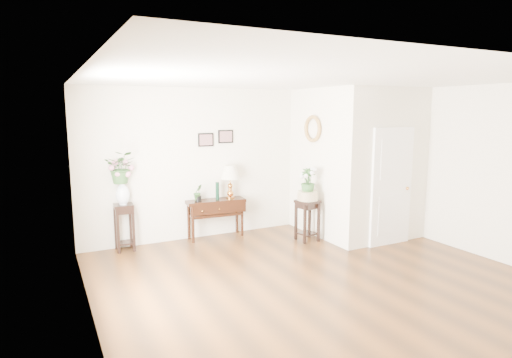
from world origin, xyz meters
TOP-DOWN VIEW (x-y plane):
  - floor at (0.00, 0.00)m, footprint 6.00×5.50m
  - ceiling at (0.00, 0.00)m, footprint 6.00×5.50m
  - wall_back at (0.00, 2.75)m, footprint 6.00×0.02m
  - wall_left at (-3.00, 0.00)m, footprint 0.02×5.50m
  - wall_right at (3.00, 0.00)m, footprint 0.02×5.50m
  - partition at (2.10, 1.77)m, footprint 1.80×1.95m
  - door at (2.10, 0.78)m, footprint 0.90×0.05m
  - art_print_left at (-0.65, 2.73)m, footprint 0.30×0.02m
  - art_print_right at (-0.25, 2.73)m, footprint 0.30×0.02m
  - wall_ornament at (1.16, 1.90)m, footprint 0.07×0.51m
  - console_table at (-0.54, 2.57)m, footprint 1.13×0.46m
  - table_lamp at (-0.24, 2.57)m, footprint 0.48×0.48m
  - green_vase at (-0.50, 2.57)m, footprint 0.08×0.08m
  - potted_plant at (-0.88, 2.57)m, footprint 0.19×0.16m
  - plant_stand_a at (-2.22, 2.57)m, footprint 0.34×0.34m
  - porcelain_vase at (-2.22, 2.57)m, footprint 0.29×0.29m
  - lily_arrangement at (-2.22, 2.57)m, footprint 0.62×0.59m
  - plant_stand_b at (0.90, 1.63)m, footprint 0.43×0.43m
  - ceramic_bowl at (0.90, 1.63)m, footprint 0.39×0.39m
  - narcissus at (0.90, 1.63)m, footprint 0.32×0.32m

SIDE VIEW (x-z plane):
  - floor at x=0.00m, z-range -0.01..0.01m
  - console_table at x=-0.54m, z-range 0.00..0.74m
  - plant_stand_b at x=0.90m, z-range 0.00..0.76m
  - plant_stand_a at x=-2.22m, z-range 0.00..0.81m
  - ceramic_bowl at x=0.90m, z-range 0.76..0.93m
  - potted_plant at x=-0.88m, z-range 0.74..1.04m
  - green_vase at x=-0.50m, z-range 0.74..1.07m
  - porcelain_vase at x=-2.22m, z-range 0.83..1.24m
  - door at x=2.10m, z-range 0.00..2.10m
  - table_lamp at x=-0.24m, z-range 0.77..1.41m
  - narcissus at x=0.90m, z-range 0.88..1.35m
  - wall_back at x=0.00m, z-range 0.00..2.80m
  - wall_left at x=-3.00m, z-range 0.00..2.80m
  - wall_right at x=3.00m, z-range 0.00..2.80m
  - partition at x=2.10m, z-range 0.00..2.80m
  - lily_arrangement at x=-2.22m, z-range 1.21..1.77m
  - art_print_left at x=-0.65m, z-range 1.73..1.98m
  - art_print_right at x=-0.25m, z-range 1.77..2.02m
  - wall_ornament at x=1.16m, z-range 1.79..2.30m
  - ceiling at x=0.00m, z-range 2.79..2.81m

